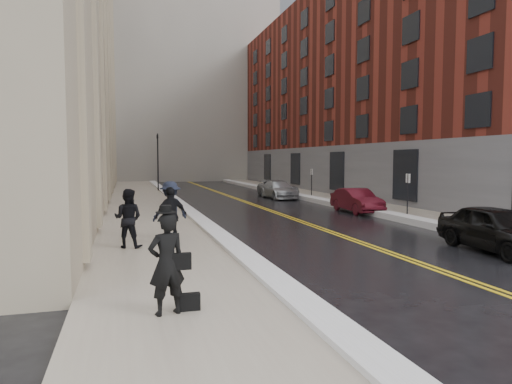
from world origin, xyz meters
TOP-DOWN VIEW (x-y plane):
  - ground at (0.00, 0.00)m, footprint 160.00×160.00m
  - sidewalk_left at (-4.50, 16.00)m, footprint 4.00×64.00m
  - sidewalk_right at (9.00, 16.00)m, footprint 3.00×64.00m
  - lane_stripe_a at (2.38, 16.00)m, footprint 0.12×64.00m
  - lane_stripe_b at (2.62, 16.00)m, footprint 0.12×64.00m
  - snow_ridge_left at (-2.20, 16.00)m, footprint 0.70×60.80m
  - snow_ridge_right at (7.15, 16.00)m, footprint 0.85×60.80m
  - building_right at (17.50, 23.00)m, footprint 14.00×50.00m
  - tower_far_right at (14.00, 66.00)m, footprint 22.00×18.00m
  - traffic_signal at (-2.60, 30.00)m, footprint 0.18×0.15m
  - parking_sign_near at (7.90, 8.00)m, footprint 0.06×0.35m
  - parking_sign_far at (7.90, 20.00)m, footprint 0.06×0.35m
  - car_black at (5.83, 0.21)m, footprint 2.02×4.45m
  - car_maroon at (6.80, 11.09)m, footprint 1.49×4.05m
  - car_silver_near at (5.59, 20.83)m, footprint 1.94×4.55m
  - car_silver_far at (6.00, 22.19)m, footprint 2.27×4.73m
  - pedestrian_main at (-4.77, -3.23)m, footprint 0.76×0.60m
  - pedestrian_a at (-5.38, 3.40)m, footprint 1.09×0.98m
  - pedestrian_b at (-3.93, 4.78)m, footprint 1.49×1.20m
  - pedestrian_c at (-4.03, 3.51)m, footprint 1.20×0.83m

SIDE VIEW (x-z plane):
  - ground at x=0.00m, z-range 0.00..0.00m
  - lane_stripe_a at x=2.38m, z-range 0.00..0.01m
  - lane_stripe_b at x=2.62m, z-range 0.00..0.01m
  - sidewalk_left at x=-4.50m, z-range 0.00..0.15m
  - sidewalk_right at x=9.00m, z-range 0.00..0.15m
  - snow_ridge_left at x=-2.20m, z-range 0.00..0.26m
  - snow_ridge_right at x=7.15m, z-range 0.00..0.30m
  - car_silver_far at x=6.00m, z-range 0.00..1.30m
  - car_silver_near at x=5.59m, z-range 0.00..1.31m
  - car_maroon at x=6.80m, z-range 0.00..1.33m
  - car_black at x=5.83m, z-range 0.00..1.48m
  - pedestrian_main at x=-4.77m, z-range 0.15..1.99m
  - pedestrian_a at x=-5.38m, z-range 0.15..2.01m
  - pedestrian_c at x=-4.03m, z-range 0.15..2.05m
  - pedestrian_b at x=-3.93m, z-range 0.15..2.16m
  - parking_sign_near at x=7.90m, z-range 0.24..2.47m
  - parking_sign_far at x=7.90m, z-range 0.24..2.47m
  - traffic_signal at x=-2.60m, z-range 0.48..5.68m
  - building_right at x=17.50m, z-range 0.00..18.00m
  - tower_far_right at x=14.00m, z-range 0.00..44.00m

